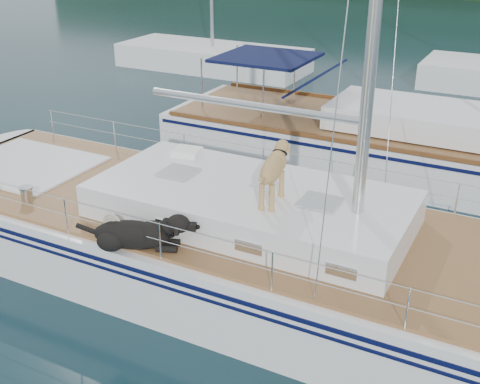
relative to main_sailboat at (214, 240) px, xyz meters
The scene contains 4 objects.
ground 0.68m from the main_sailboat, behind, with size 120.00×120.00×0.00m, color black.
main_sailboat is the anchor object (origin of this frame).
neighbor_sailboat 6.50m from the main_sailboat, 78.53° to the left, with size 11.00×3.50×13.30m.
bg_boat_west 16.18m from the main_sailboat, 120.02° to the left, with size 8.00×3.00×11.65m.
Camera 1 is at (4.79, -8.02, 5.83)m, focal length 45.00 mm.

